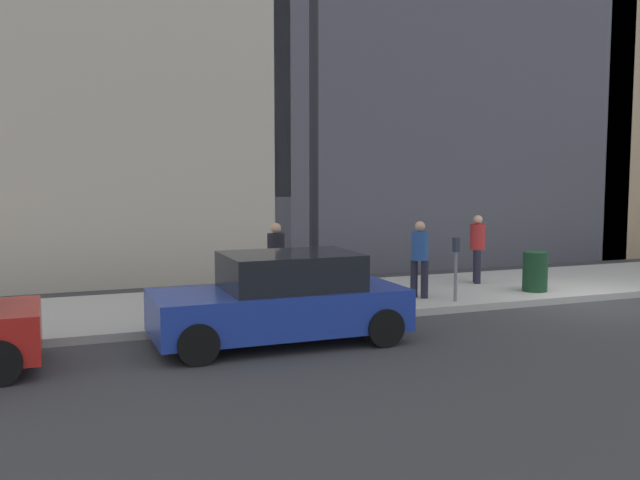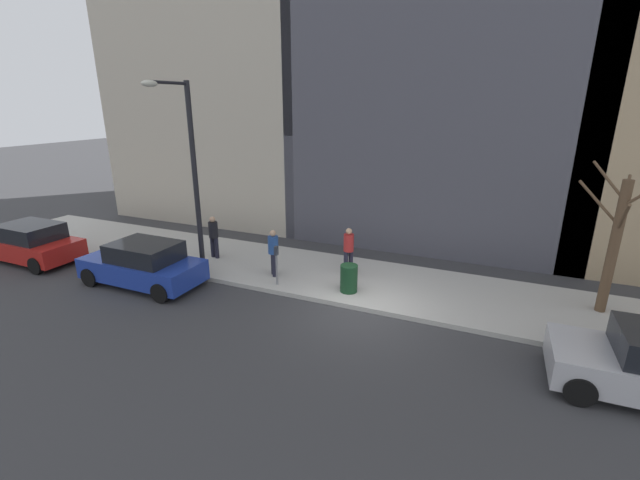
{
  "view_description": "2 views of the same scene",
  "coord_description": "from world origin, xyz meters",
  "px_view_note": "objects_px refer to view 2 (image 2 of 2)",
  "views": [
    {
      "loc": [
        -12.27,
        11.15,
        2.92
      ],
      "look_at": [
        1.32,
        5.84,
        1.47
      ],
      "focal_mm": 40.0,
      "sensor_mm": 36.0,
      "label": 1
    },
    {
      "loc": [
        -11.07,
        -3.47,
        6.02
      ],
      "look_at": [
        1.49,
        2.02,
        1.56
      ],
      "focal_mm": 24.0,
      "sensor_mm": 36.0,
      "label": 2
    }
  ],
  "objects_px": {
    "parking_meter": "(277,261)",
    "office_tower_right": "(249,62)",
    "parked_car_red": "(30,243)",
    "trash_bin": "(349,278)",
    "pedestrian_midblock": "(273,250)",
    "streetlamp": "(189,164)",
    "parked_car_blue": "(143,264)",
    "pedestrian_far_corner": "(214,235)",
    "bare_tree": "(614,241)",
    "pedestrian_near_meter": "(349,248)"
  },
  "relations": [
    {
      "from": "pedestrian_far_corner",
      "to": "office_tower_right",
      "type": "relative_size",
      "value": 0.1
    },
    {
      "from": "parked_car_red",
      "to": "office_tower_right",
      "type": "height_order",
      "value": "office_tower_right"
    },
    {
      "from": "pedestrian_midblock",
      "to": "pedestrian_near_meter",
      "type": "bearing_deg",
      "value": -101.7
    },
    {
      "from": "bare_tree",
      "to": "streetlamp",
      "type": "bearing_deg",
      "value": 100.35
    },
    {
      "from": "bare_tree",
      "to": "pedestrian_near_meter",
      "type": "xyz_separation_m",
      "value": [
        -0.22,
        7.78,
        -1.2
      ]
    },
    {
      "from": "parking_meter",
      "to": "pedestrian_midblock",
      "type": "relative_size",
      "value": 0.81
    },
    {
      "from": "parked_car_blue",
      "to": "parked_car_red",
      "type": "xyz_separation_m",
      "value": [
        -0.02,
        5.82,
        0.0
      ]
    },
    {
      "from": "parked_car_red",
      "to": "streetlamp",
      "type": "height_order",
      "value": "streetlamp"
    },
    {
      "from": "parked_car_red",
      "to": "parking_meter",
      "type": "relative_size",
      "value": 3.12
    },
    {
      "from": "bare_tree",
      "to": "pedestrian_near_meter",
      "type": "relative_size",
      "value": 2.55
    },
    {
      "from": "bare_tree",
      "to": "pedestrian_midblock",
      "type": "height_order",
      "value": "bare_tree"
    },
    {
      "from": "streetlamp",
      "to": "office_tower_right",
      "type": "relative_size",
      "value": 0.4
    },
    {
      "from": "trash_bin",
      "to": "pedestrian_far_corner",
      "type": "height_order",
      "value": "pedestrian_far_corner"
    },
    {
      "from": "parked_car_red",
      "to": "trash_bin",
      "type": "bearing_deg",
      "value": -80.65
    },
    {
      "from": "pedestrian_midblock",
      "to": "bare_tree",
      "type": "bearing_deg",
      "value": -122.16
    },
    {
      "from": "parked_car_blue",
      "to": "trash_bin",
      "type": "xyz_separation_m",
      "value": [
        1.97,
        -6.71,
        -0.14
      ]
    },
    {
      "from": "parked_car_blue",
      "to": "pedestrian_near_meter",
      "type": "bearing_deg",
      "value": -60.64
    },
    {
      "from": "parked_car_blue",
      "to": "office_tower_right",
      "type": "xyz_separation_m",
      "value": [
        12.06,
        3.07,
        7.36
      ]
    },
    {
      "from": "trash_bin",
      "to": "pedestrian_far_corner",
      "type": "xyz_separation_m",
      "value": [
        0.87,
        5.91,
        0.49
      ]
    },
    {
      "from": "parked_car_blue",
      "to": "pedestrian_midblock",
      "type": "distance_m",
      "value": 4.43
    },
    {
      "from": "parking_meter",
      "to": "trash_bin",
      "type": "distance_m",
      "value": 2.46
    },
    {
      "from": "trash_bin",
      "to": "pedestrian_near_meter",
      "type": "xyz_separation_m",
      "value": [
        1.49,
        0.56,
        0.49
      ]
    },
    {
      "from": "parked_car_blue",
      "to": "bare_tree",
      "type": "height_order",
      "value": "bare_tree"
    },
    {
      "from": "parked_car_red",
      "to": "pedestrian_near_meter",
      "type": "height_order",
      "value": "pedestrian_near_meter"
    },
    {
      "from": "parked_car_red",
      "to": "trash_bin",
      "type": "height_order",
      "value": "parked_car_red"
    },
    {
      "from": "parked_car_blue",
      "to": "parked_car_red",
      "type": "relative_size",
      "value": 1.0
    },
    {
      "from": "pedestrian_midblock",
      "to": "pedestrian_far_corner",
      "type": "bearing_deg",
      "value": 37.08
    },
    {
      "from": "trash_bin",
      "to": "office_tower_right",
      "type": "relative_size",
      "value": 0.06
    },
    {
      "from": "pedestrian_near_meter",
      "to": "pedestrian_midblock",
      "type": "height_order",
      "value": "same"
    },
    {
      "from": "bare_tree",
      "to": "parked_car_red",
      "type": "bearing_deg",
      "value": 100.62
    },
    {
      "from": "parked_car_blue",
      "to": "streetlamp",
      "type": "height_order",
      "value": "streetlamp"
    },
    {
      "from": "parking_meter",
      "to": "office_tower_right",
      "type": "xyz_separation_m",
      "value": [
        10.54,
        7.39,
        7.12
      ]
    },
    {
      "from": "pedestrian_midblock",
      "to": "office_tower_right",
      "type": "bearing_deg",
      "value": -5.66
    },
    {
      "from": "trash_bin",
      "to": "pedestrian_far_corner",
      "type": "relative_size",
      "value": 0.54
    },
    {
      "from": "pedestrian_far_corner",
      "to": "pedestrian_near_meter",
      "type": "bearing_deg",
      "value": 19.28
    },
    {
      "from": "parked_car_red",
      "to": "parked_car_blue",
      "type": "bearing_deg",
      "value": -89.47
    },
    {
      "from": "parked_car_blue",
      "to": "parked_car_red",
      "type": "bearing_deg",
      "value": 90.23
    },
    {
      "from": "trash_bin",
      "to": "office_tower_right",
      "type": "height_order",
      "value": "office_tower_right"
    },
    {
      "from": "trash_bin",
      "to": "bare_tree",
      "type": "bearing_deg",
      "value": -76.68
    },
    {
      "from": "parking_meter",
      "to": "bare_tree",
      "type": "bearing_deg",
      "value": -77.33
    },
    {
      "from": "pedestrian_near_meter",
      "to": "trash_bin",
      "type": "bearing_deg",
      "value": -132.42
    },
    {
      "from": "bare_tree",
      "to": "trash_bin",
      "type": "bearing_deg",
      "value": 103.32
    },
    {
      "from": "parked_car_blue",
      "to": "pedestrian_near_meter",
      "type": "height_order",
      "value": "pedestrian_near_meter"
    },
    {
      "from": "streetlamp",
      "to": "office_tower_right",
      "type": "height_order",
      "value": "office_tower_right"
    },
    {
      "from": "parking_meter",
      "to": "trash_bin",
      "type": "bearing_deg",
      "value": -79.32
    },
    {
      "from": "streetlamp",
      "to": "pedestrian_near_meter",
      "type": "bearing_deg",
      "value": -67.0
    },
    {
      "from": "pedestrian_midblock",
      "to": "streetlamp",
      "type": "bearing_deg",
      "value": 66.79
    },
    {
      "from": "parked_car_blue",
      "to": "parking_meter",
      "type": "height_order",
      "value": "parked_car_blue"
    },
    {
      "from": "parked_car_blue",
      "to": "bare_tree",
      "type": "relative_size",
      "value": 0.99
    },
    {
      "from": "parked_car_red",
      "to": "office_tower_right",
      "type": "relative_size",
      "value": 0.26
    }
  ]
}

